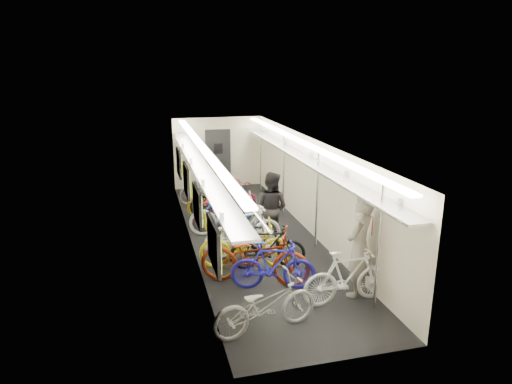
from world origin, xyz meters
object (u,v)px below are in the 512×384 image
bicycle_1 (273,266)px  passenger_mid (271,208)px  bicycle_0 (265,305)px  passenger_near (360,246)px  backpack (379,225)px

bicycle_1 → passenger_mid: passenger_mid is taller
bicycle_0 → passenger_near: (1.98, 0.78, 0.49)m
passenger_near → passenger_mid: bearing=-113.7°
bicycle_1 → passenger_mid: size_ratio=0.93×
passenger_near → backpack: passenger_near is taller
bicycle_1 → bicycle_0: bearing=173.6°
bicycle_0 → bicycle_1: bearing=-32.4°
passenger_near → passenger_mid: (-0.86, 2.83, -0.08)m
bicycle_1 → passenger_near: size_ratio=0.84×
backpack → passenger_near: bearing=171.1°
bicycle_0 → bicycle_1: 1.43m
passenger_mid → passenger_near: bearing=149.8°
passenger_mid → bicycle_1: bearing=118.0°
bicycle_1 → passenger_near: (1.46, -0.56, 0.47)m
passenger_mid → backpack: (1.30, -2.70, 0.41)m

